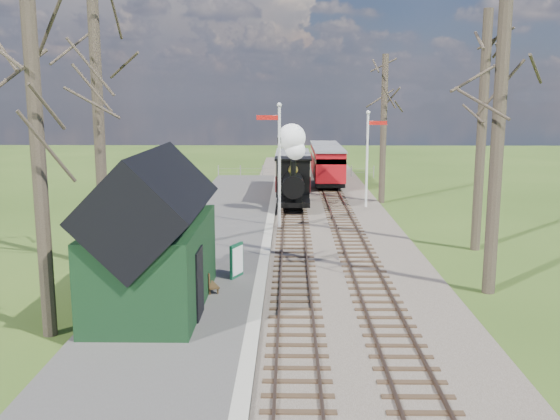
{
  "coord_description": "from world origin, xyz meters",
  "views": [
    {
      "loc": [
        -0.19,
        -14.23,
        6.5
      ],
      "look_at": [
        -0.62,
        12.61,
        1.6
      ],
      "focal_mm": 40.0,
      "sensor_mm": 36.0,
      "label": 1
    }
  ],
  "objects_px": {
    "locomotive": "(293,173)",
    "sign_board": "(237,260)",
    "semaphore_near": "(278,157)",
    "semaphore_far": "(368,152)",
    "bench": "(206,280)",
    "person": "(188,295)",
    "station_shed": "(153,239)",
    "red_carriage_b": "(325,159)",
    "red_carriage_a": "(329,166)",
    "coach": "(293,171)"
  },
  "relations": [
    {
      "from": "sign_board",
      "to": "bench",
      "type": "bearing_deg",
      "value": -120.34
    },
    {
      "from": "red_carriage_b",
      "to": "person",
      "type": "relative_size",
      "value": 3.94
    },
    {
      "from": "semaphore_near",
      "to": "coach",
      "type": "bearing_deg",
      "value": 86.05
    },
    {
      "from": "station_shed",
      "to": "semaphore_near",
      "type": "relative_size",
      "value": 1.01
    },
    {
      "from": "locomotive",
      "to": "person",
      "type": "relative_size",
      "value": 3.57
    },
    {
      "from": "semaphore_far",
      "to": "person",
      "type": "bearing_deg",
      "value": -111.29
    },
    {
      "from": "person",
      "to": "red_carriage_a",
      "type": "bearing_deg",
      "value": 3.36
    },
    {
      "from": "bench",
      "to": "person",
      "type": "height_order",
      "value": "person"
    },
    {
      "from": "locomotive",
      "to": "red_carriage_a",
      "type": "bearing_deg",
      "value": 74.12
    },
    {
      "from": "semaphore_near",
      "to": "semaphore_far",
      "type": "xyz_separation_m",
      "value": [
        5.14,
        6.0,
        -0.27
      ]
    },
    {
      "from": "station_shed",
      "to": "person",
      "type": "xyz_separation_m",
      "value": [
        1.21,
        -1.15,
        -1.39
      ]
    },
    {
      "from": "semaphore_near",
      "to": "bench",
      "type": "height_order",
      "value": "semaphore_near"
    },
    {
      "from": "semaphore_near",
      "to": "semaphore_far",
      "type": "height_order",
      "value": "semaphore_near"
    },
    {
      "from": "red_carriage_a",
      "to": "bench",
      "type": "relative_size",
      "value": 4.13
    },
    {
      "from": "semaphore_far",
      "to": "red_carriage_b",
      "type": "distance_m",
      "value": 13.97
    },
    {
      "from": "semaphore_near",
      "to": "bench",
      "type": "relative_size",
      "value": 4.78
    },
    {
      "from": "bench",
      "to": "red_carriage_b",
      "type": "bearing_deg",
      "value": 79.63
    },
    {
      "from": "station_shed",
      "to": "semaphore_far",
      "type": "relative_size",
      "value": 1.1
    },
    {
      "from": "bench",
      "to": "sign_board",
      "type": "bearing_deg",
      "value": 59.66
    },
    {
      "from": "sign_board",
      "to": "red_carriage_b",
      "type": "bearing_deg",
      "value": 80.8
    },
    {
      "from": "red_carriage_b",
      "to": "semaphore_far",
      "type": "bearing_deg",
      "value": -82.65
    },
    {
      "from": "station_shed",
      "to": "coach",
      "type": "bearing_deg",
      "value": 79.48
    },
    {
      "from": "red_carriage_a",
      "to": "red_carriage_b",
      "type": "relative_size",
      "value": 1.0
    },
    {
      "from": "sign_board",
      "to": "coach",
      "type": "bearing_deg",
      "value": 84.17
    },
    {
      "from": "semaphore_far",
      "to": "red_carriage_b",
      "type": "xyz_separation_m",
      "value": [
        -1.77,
        13.74,
        -1.78
      ]
    },
    {
      "from": "sign_board",
      "to": "bench",
      "type": "xyz_separation_m",
      "value": [
        -0.88,
        -1.5,
        -0.27
      ]
    },
    {
      "from": "locomotive",
      "to": "sign_board",
      "type": "xyz_separation_m",
      "value": [
        -2.04,
        -14.04,
        -1.42
      ]
    },
    {
      "from": "red_carriage_b",
      "to": "red_carriage_a",
      "type": "bearing_deg",
      "value": -90.0
    },
    {
      "from": "semaphore_far",
      "to": "bench",
      "type": "distance_m",
      "value": 18.24
    },
    {
      "from": "coach",
      "to": "person",
      "type": "height_order",
      "value": "coach"
    },
    {
      "from": "red_carriage_a",
      "to": "red_carriage_b",
      "type": "distance_m",
      "value": 5.5
    },
    {
      "from": "semaphore_far",
      "to": "sign_board",
      "type": "relative_size",
      "value": 4.72
    },
    {
      "from": "locomotive",
      "to": "coach",
      "type": "bearing_deg",
      "value": 89.89
    },
    {
      "from": "station_shed",
      "to": "red_carriage_b",
      "type": "xyz_separation_m",
      "value": [
        6.9,
        31.75,
        -0.7
      ]
    },
    {
      "from": "semaphore_far",
      "to": "sign_board",
      "type": "xyz_separation_m",
      "value": [
        -6.43,
        -14.98,
        -2.55
      ]
    },
    {
      "from": "station_shed",
      "to": "person",
      "type": "distance_m",
      "value": 2.17
    },
    {
      "from": "semaphore_near",
      "to": "sign_board",
      "type": "distance_m",
      "value": 9.5
    },
    {
      "from": "semaphore_far",
      "to": "person",
      "type": "xyz_separation_m",
      "value": [
        -7.46,
        -19.15,
        -2.47
      ]
    },
    {
      "from": "semaphore_near",
      "to": "red_carriage_a",
      "type": "relative_size",
      "value": 1.16
    },
    {
      "from": "semaphore_near",
      "to": "sign_board",
      "type": "bearing_deg",
      "value": -98.14
    },
    {
      "from": "semaphore_far",
      "to": "coach",
      "type": "xyz_separation_m",
      "value": [
        -4.37,
        5.13,
        -1.72
      ]
    },
    {
      "from": "red_carriage_b",
      "to": "bench",
      "type": "distance_m",
      "value": 30.74
    },
    {
      "from": "semaphore_near",
      "to": "person",
      "type": "xyz_separation_m",
      "value": [
        -2.32,
        -13.15,
        -2.74
      ]
    },
    {
      "from": "locomotive",
      "to": "person",
      "type": "bearing_deg",
      "value": -99.59
    },
    {
      "from": "semaphore_near",
      "to": "semaphore_far",
      "type": "relative_size",
      "value": 1.09
    },
    {
      "from": "semaphore_near",
      "to": "bench",
      "type": "xyz_separation_m",
      "value": [
        -2.16,
        -10.48,
        -3.08
      ]
    },
    {
      "from": "locomotive",
      "to": "person",
      "type": "distance_m",
      "value": 18.52
    },
    {
      "from": "person",
      "to": "red_carriage_b",
      "type": "bearing_deg",
      "value": 5.28
    },
    {
      "from": "semaphore_near",
      "to": "sign_board",
      "type": "relative_size",
      "value": 5.14
    },
    {
      "from": "semaphore_far",
      "to": "person",
      "type": "height_order",
      "value": "semaphore_far"
    }
  ]
}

